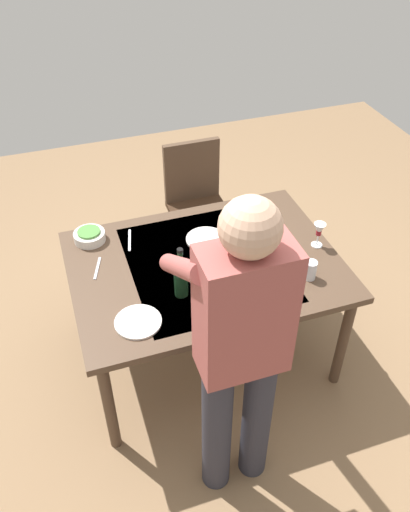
{
  "coord_description": "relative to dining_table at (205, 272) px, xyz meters",
  "views": [
    {
      "loc": [
        0.7,
        2.09,
        2.62
      ],
      "look_at": [
        0.0,
        0.0,
        0.78
      ],
      "focal_mm": 37.11,
      "sensor_mm": 36.0,
      "label": 1
    }
  ],
  "objects": [
    {
      "name": "ground_plane",
      "position": [
        0.0,
        0.0,
        -0.66
      ],
      "size": [
        6.0,
        6.0,
        0.0
      ],
      "primitive_type": "plane",
      "color": "#846647"
    },
    {
      "name": "dining_table",
      "position": [
        0.0,
        0.0,
        0.0
      ],
      "size": [
        1.47,
        1.07,
        0.73
      ],
      "color": "#4C3828",
      "rests_on": "ground_plane"
    },
    {
      "name": "chair_near",
      "position": [
        -0.24,
        -0.92,
        -0.13
      ],
      "size": [
        0.4,
        0.4,
        0.91
      ],
      "color": "#352114",
      "rests_on": "ground_plane"
    },
    {
      "name": "person_server",
      "position": [
        0.12,
        0.8,
        0.3
      ],
      "size": [
        0.42,
        0.61,
        1.69
      ],
      "color": "#2D2D38",
      "rests_on": "ground_plane"
    },
    {
      "name": "wine_bottle",
      "position": [
        0.19,
        0.19,
        0.18
      ],
      "size": [
        0.07,
        0.07,
        0.3
      ],
      "color": "black",
      "rests_on": "dining_table"
    },
    {
      "name": "wine_glass_left",
      "position": [
        -0.38,
        -0.11,
        0.17
      ],
      "size": [
        0.07,
        0.07,
        0.15
      ],
      "color": "white",
      "rests_on": "dining_table"
    },
    {
      "name": "wine_glass_right",
      "position": [
        -0.65,
        0.06,
        0.17
      ],
      "size": [
        0.07,
        0.07,
        0.15
      ],
      "color": "white",
      "rests_on": "dining_table"
    },
    {
      "name": "water_cup_near_left",
      "position": [
        -0.43,
        0.02,
        0.12
      ],
      "size": [
        0.08,
        0.08,
        0.1
      ],
      "primitive_type": "cylinder",
      "color": "silver",
      "rests_on": "dining_table"
    },
    {
      "name": "water_cup_near_right",
      "position": [
        0.03,
        0.0,
        0.11
      ],
      "size": [
        0.08,
        0.08,
        0.09
      ],
      "primitive_type": "cylinder",
      "color": "silver",
      "rests_on": "dining_table"
    },
    {
      "name": "water_cup_far_left",
      "position": [
        -0.49,
        0.29,
        0.12
      ],
      "size": [
        0.07,
        0.07,
        0.11
      ],
      "primitive_type": "cylinder",
      "color": "silver",
      "rests_on": "dining_table"
    },
    {
      "name": "serving_bowl_pasta",
      "position": [
        -0.25,
        0.2,
        0.1
      ],
      "size": [
        0.3,
        0.3,
        0.07
      ],
      "color": "silver",
      "rests_on": "dining_table"
    },
    {
      "name": "side_bowl_salad",
      "position": [
        0.57,
        -0.4,
        0.1
      ],
      "size": [
        0.18,
        0.18,
        0.07
      ],
      "color": "silver",
      "rests_on": "dining_table"
    },
    {
      "name": "dinner_plate_near",
      "position": [
        -0.07,
        -0.19,
        0.07
      ],
      "size": [
        0.23,
        0.23,
        0.01
      ],
      "primitive_type": "cylinder",
      "color": "silver",
      "rests_on": "dining_table"
    },
    {
      "name": "dinner_plate_far",
      "position": [
        0.45,
        0.32,
        0.07
      ],
      "size": [
        0.23,
        0.23,
        0.01
      ],
      "primitive_type": "cylinder",
      "color": "silver",
      "rests_on": "dining_table"
    },
    {
      "name": "table_knife",
      "position": [
        0.35,
        -0.33,
        0.07
      ],
      "size": [
        0.06,
        0.2,
        0.0
      ],
      "primitive_type": "cube",
      "rotation": [
        0.0,
        0.0,
        -0.22
      ],
      "color": "silver",
      "rests_on": "dining_table"
    },
    {
      "name": "table_fork",
      "position": [
        0.57,
        -0.14,
        0.07
      ],
      "size": [
        0.07,
        0.17,
        0.0
      ],
      "primitive_type": "cube",
      "rotation": [
        0.0,
        0.0,
        -0.33
      ],
      "color": "silver",
      "rests_on": "dining_table"
    }
  ]
}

